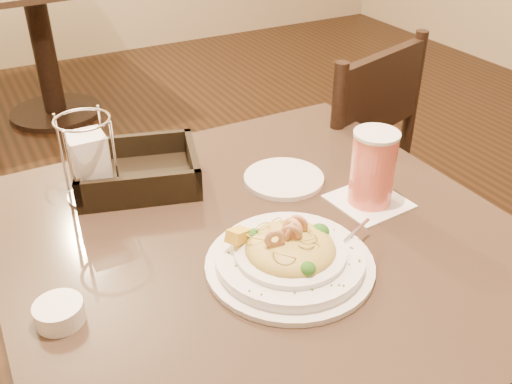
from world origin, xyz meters
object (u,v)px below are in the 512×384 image
pasta_bowl (290,255)px  napkin_caddy (90,164)px  main_table (261,330)px  dining_chair_near (333,175)px  butter_ramekin (59,313)px  drink_glass (373,169)px  bread_basket (139,173)px  side_plate (284,178)px  background_table (39,25)px

pasta_bowl → napkin_caddy: (-0.23, 0.38, 0.05)m
main_table → dining_chair_near: bearing=42.9°
napkin_caddy → butter_ramekin: napkin_caddy is taller
drink_glass → bread_basket: (-0.37, 0.29, -0.05)m
side_plate → pasta_bowl: bearing=-119.0°
background_table → bread_basket: size_ratio=3.37×
drink_glass → butter_ramekin: drink_glass is taller
background_table → bread_basket: 2.27m
background_table → drink_glass: bearing=-85.4°
bread_basket → drink_glass: bearing=-37.6°
drink_glass → side_plate: (-0.11, 0.15, -0.07)m
background_table → butter_ramekin: bearing=-98.9°
pasta_bowl → butter_ramekin: size_ratio=4.26×
bread_basket → side_plate: size_ratio=1.71×
background_table → main_table: bearing=-90.8°
main_table → napkin_caddy: (-0.23, 0.28, 0.32)m
dining_chair_near → butter_ramekin: size_ratio=12.65×
background_table → dining_chair_near: 2.10m
drink_glass → butter_ramekin: 0.61m
background_table → pasta_bowl: bearing=-90.8°
bread_basket → napkin_caddy: 0.11m
background_table → butter_ramekin: (-0.40, -2.58, 0.26)m
pasta_bowl → butter_ramekin: (-0.37, 0.06, -0.01)m
drink_glass → napkin_caddy: (-0.47, 0.28, -0.00)m
bread_basket → butter_ramekin: bearing=-125.4°
napkin_caddy → butter_ramekin: (-0.14, -0.32, -0.06)m
napkin_caddy → side_plate: size_ratio=1.02×
drink_glass → side_plate: bearing=124.8°
main_table → bread_basket: bread_basket is taller
pasta_bowl → side_plate: bearing=61.0°
background_table → side_plate: (0.10, -2.38, 0.25)m
background_table → napkin_caddy: bearing=-96.7°
pasta_bowl → butter_ramekin: 0.37m
pasta_bowl → napkin_caddy: 0.44m
napkin_caddy → side_plate: 0.39m
main_table → background_table: same height
background_table → side_plate: bearing=-87.6°
pasta_bowl → background_table: bearing=89.2°
pasta_bowl → bread_basket: pasta_bowl is taller
pasta_bowl → bread_basket: (-0.13, 0.39, -0.00)m
dining_chair_near → background_table: bearing=-93.5°
bread_basket → napkin_caddy: size_ratio=1.68×
dining_chair_near → napkin_caddy: size_ratio=5.40×
main_table → side_plate: bearing=47.2°
napkin_caddy → bread_basket: bearing=3.6°
main_table → pasta_bowl: size_ratio=2.87×
napkin_caddy → dining_chair_near: bearing=15.5°
background_table → pasta_bowl: pasta_bowl is taller
dining_chair_near → bread_basket: bearing=0.2°
dining_chair_near → side_plate: bearing=24.3°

